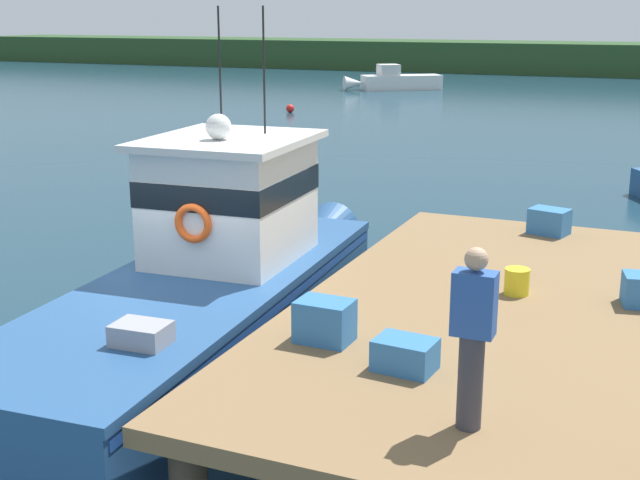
# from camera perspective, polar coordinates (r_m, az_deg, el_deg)

# --- Properties ---
(ground_plane) EXTENTS (200.00, 200.00, 0.00)m
(ground_plane) POSITION_cam_1_polar(r_m,az_deg,el_deg) (12.59, -7.41, -7.01)
(ground_plane) COLOR #193847
(dock) EXTENTS (6.00, 9.00, 1.20)m
(dock) POSITION_cam_1_polar(r_m,az_deg,el_deg) (10.70, 15.23, -5.32)
(dock) COLOR #4C3D2D
(dock) RESTS_ON ground
(main_fishing_boat) EXTENTS (3.01, 9.89, 4.80)m
(main_fishing_boat) POSITION_cam_1_polar(r_m,az_deg,el_deg) (12.05, -7.24, -2.93)
(main_fishing_boat) COLOR #285184
(main_fishing_boat) RESTS_ON ground
(crate_single_far) EXTENTS (0.61, 0.46, 0.47)m
(crate_single_far) POSITION_cam_1_polar(r_m,az_deg,el_deg) (9.32, 0.31, -5.47)
(crate_single_far) COLOR #3370B2
(crate_single_far) RESTS_ON dock
(crate_stack_mid_dock) EXTENTS (0.64, 0.49, 0.33)m
(crate_stack_mid_dock) POSITION_cam_1_polar(r_m,az_deg,el_deg) (8.66, 5.75, -7.69)
(crate_stack_mid_dock) COLOR #3370B2
(crate_stack_mid_dock) RESTS_ON dock
(crate_single_by_cleat) EXTENTS (0.69, 0.58, 0.42)m
(crate_single_by_cleat) POSITION_cam_1_polar(r_m,az_deg,el_deg) (14.31, 15.18, 1.22)
(crate_single_by_cleat) COLOR #3370B2
(crate_single_by_cleat) RESTS_ON dock
(bait_bucket) EXTENTS (0.32, 0.32, 0.34)m
(bait_bucket) POSITION_cam_1_polar(r_m,az_deg,el_deg) (11.15, 13.11, -2.74)
(bait_bucket) COLOR yellow
(bait_bucket) RESTS_ON dock
(deckhand_further_back) EXTENTS (0.36, 0.22, 1.63)m
(deckhand_further_back) POSITION_cam_1_polar(r_m,az_deg,el_deg) (7.34, 10.24, -6.31)
(deckhand_further_back) COLOR #383842
(deckhand_further_back) RESTS_ON dock
(moored_boat_near_channel) EXTENTS (5.79, 4.60, 1.58)m
(moored_boat_near_channel) POSITION_cam_1_polar(r_m,az_deg,el_deg) (54.60, 5.05, 10.62)
(moored_boat_near_channel) COLOR white
(moored_boat_near_channel) RESTS_ON ground
(mooring_buoy_spare_mooring) EXTENTS (0.40, 0.40, 0.40)m
(mooring_buoy_spare_mooring) POSITION_cam_1_polar(r_m,az_deg,el_deg) (41.75, -2.02, 8.84)
(mooring_buoy_spare_mooring) COLOR red
(mooring_buoy_spare_mooring) RESTS_ON ground
(far_shoreline) EXTENTS (120.00, 8.00, 2.40)m
(far_shoreline) POSITION_cam_1_polar(r_m,az_deg,el_deg) (72.33, 18.80, 11.49)
(far_shoreline) COLOR #284723
(far_shoreline) RESTS_ON ground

